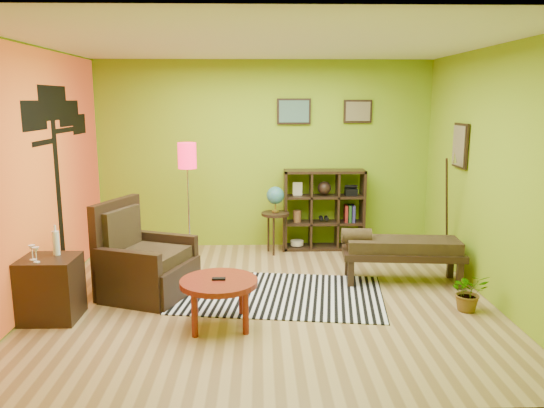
{
  "coord_description": "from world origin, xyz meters",
  "views": [
    {
      "loc": [
        -0.07,
        -5.72,
        2.21
      ],
      "look_at": [
        0.08,
        0.2,
        1.05
      ],
      "focal_mm": 35.0,
      "sensor_mm": 36.0,
      "label": 1
    }
  ],
  "objects_px": {
    "bench": "(399,248)",
    "armchair": "(143,267)",
    "side_cabinet": "(51,288)",
    "potted_plant": "(468,296)",
    "cube_shelf": "(325,210)",
    "floor_lamp": "(187,167)",
    "coffee_table": "(219,286)",
    "globe_table": "(275,203)"
  },
  "relations": [
    {
      "from": "coffee_table",
      "to": "cube_shelf",
      "type": "bearing_deg",
      "value": 63.38
    },
    {
      "from": "side_cabinet",
      "to": "potted_plant",
      "type": "bearing_deg",
      "value": 1.4
    },
    {
      "from": "armchair",
      "to": "potted_plant",
      "type": "height_order",
      "value": "armchair"
    },
    {
      "from": "floor_lamp",
      "to": "potted_plant",
      "type": "relative_size",
      "value": 3.94
    },
    {
      "from": "bench",
      "to": "side_cabinet",
      "type": "bearing_deg",
      "value": -164.99
    },
    {
      "from": "globe_table",
      "to": "cube_shelf",
      "type": "xyz_separation_m",
      "value": [
        0.75,
        0.23,
        -0.15
      ]
    },
    {
      "from": "armchair",
      "to": "potted_plant",
      "type": "relative_size",
      "value": 2.71
    },
    {
      "from": "cube_shelf",
      "to": "potted_plant",
      "type": "bearing_deg",
      "value": -63.23
    },
    {
      "from": "floor_lamp",
      "to": "cube_shelf",
      "type": "height_order",
      "value": "floor_lamp"
    },
    {
      "from": "coffee_table",
      "to": "side_cabinet",
      "type": "distance_m",
      "value": 1.74
    },
    {
      "from": "coffee_table",
      "to": "cube_shelf",
      "type": "relative_size",
      "value": 0.64
    },
    {
      "from": "coffee_table",
      "to": "cube_shelf",
      "type": "xyz_separation_m",
      "value": [
        1.39,
        2.76,
        0.19
      ]
    },
    {
      "from": "globe_table",
      "to": "cube_shelf",
      "type": "height_order",
      "value": "cube_shelf"
    },
    {
      "from": "bench",
      "to": "potted_plant",
      "type": "relative_size",
      "value": 3.55
    },
    {
      "from": "floor_lamp",
      "to": "cube_shelf",
      "type": "xyz_separation_m",
      "value": [
        1.93,
        0.8,
        -0.75
      ]
    },
    {
      "from": "bench",
      "to": "potted_plant",
      "type": "distance_m",
      "value": 1.09
    },
    {
      "from": "side_cabinet",
      "to": "bench",
      "type": "relative_size",
      "value": 0.64
    },
    {
      "from": "side_cabinet",
      "to": "bench",
      "type": "xyz_separation_m",
      "value": [
        3.84,
        1.03,
        0.1
      ]
    },
    {
      "from": "side_cabinet",
      "to": "cube_shelf",
      "type": "height_order",
      "value": "cube_shelf"
    },
    {
      "from": "cube_shelf",
      "to": "potted_plant",
      "type": "xyz_separation_m",
      "value": [
        1.24,
        -2.46,
        -0.43
      ]
    },
    {
      "from": "side_cabinet",
      "to": "potted_plant",
      "type": "distance_m",
      "value": 4.36
    },
    {
      "from": "coffee_table",
      "to": "armchair",
      "type": "height_order",
      "value": "armchair"
    },
    {
      "from": "coffee_table",
      "to": "bench",
      "type": "bearing_deg",
      "value": 30.14
    },
    {
      "from": "coffee_table",
      "to": "globe_table",
      "type": "distance_m",
      "value": 2.64
    },
    {
      "from": "coffee_table",
      "to": "floor_lamp",
      "type": "distance_m",
      "value": 2.24
    },
    {
      "from": "cube_shelf",
      "to": "potted_plant",
      "type": "distance_m",
      "value": 2.79
    },
    {
      "from": "floor_lamp",
      "to": "globe_table",
      "type": "relative_size",
      "value": 1.69
    },
    {
      "from": "armchair",
      "to": "floor_lamp",
      "type": "bearing_deg",
      "value": 69.85
    },
    {
      "from": "coffee_table",
      "to": "potted_plant",
      "type": "relative_size",
      "value": 1.82
    },
    {
      "from": "coffee_table",
      "to": "armchair",
      "type": "bearing_deg",
      "value": 136.74
    },
    {
      "from": "side_cabinet",
      "to": "potted_plant",
      "type": "relative_size",
      "value": 2.28
    },
    {
      "from": "floor_lamp",
      "to": "side_cabinet",
      "type": "bearing_deg",
      "value": -124.0
    },
    {
      "from": "armchair",
      "to": "floor_lamp",
      "type": "relative_size",
      "value": 0.69
    },
    {
      "from": "cube_shelf",
      "to": "bench",
      "type": "bearing_deg",
      "value": -64.55
    },
    {
      "from": "globe_table",
      "to": "potted_plant",
      "type": "height_order",
      "value": "globe_table"
    },
    {
      "from": "coffee_table",
      "to": "potted_plant",
      "type": "bearing_deg",
      "value": 6.6
    },
    {
      "from": "cube_shelf",
      "to": "globe_table",
      "type": "bearing_deg",
      "value": -163.13
    },
    {
      "from": "side_cabinet",
      "to": "floor_lamp",
      "type": "bearing_deg",
      "value": 56.0
    },
    {
      "from": "coffee_table",
      "to": "potted_plant",
      "type": "xyz_separation_m",
      "value": [
        2.63,
        0.3,
        -0.24
      ]
    },
    {
      "from": "globe_table",
      "to": "bench",
      "type": "relative_size",
      "value": 0.66
    },
    {
      "from": "bench",
      "to": "armchair",
      "type": "bearing_deg",
      "value": -173.49
    },
    {
      "from": "globe_table",
      "to": "bench",
      "type": "distance_m",
      "value": 2.0
    }
  ]
}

